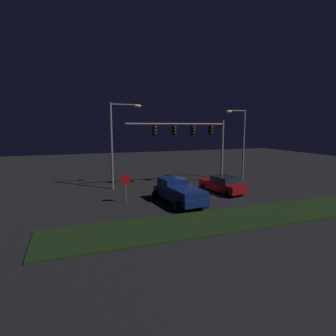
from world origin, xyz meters
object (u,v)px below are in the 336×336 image
object	(u,v)px
street_lamp_left	(118,135)
street_lamp_right	(240,136)
pickup_truck	(178,191)
car_sedan	(223,185)
traffic_signal_gantry	(193,135)
stop_sign	(126,183)

from	to	relation	value
street_lamp_left	street_lamp_right	size ratio (longest dim) A/B	1.05
pickup_truck	car_sedan	size ratio (longest dim) A/B	1.19
pickup_truck	street_lamp_right	distance (m)	12.39
pickup_truck	car_sedan	distance (m)	5.35
street_lamp_right	pickup_truck	bearing A→B (deg)	-146.50
car_sedan	street_lamp_right	world-z (taller)	street_lamp_right
street_lamp_left	traffic_signal_gantry	bearing A→B (deg)	-4.85
pickup_truck	stop_sign	distance (m)	4.07
car_sedan	traffic_signal_gantry	world-z (taller)	traffic_signal_gantry
car_sedan	stop_sign	xyz separation A→B (m)	(-8.79, -0.45, 0.82)
pickup_truck	traffic_signal_gantry	xyz separation A→B (m)	(4.06, 6.09, 4.03)
pickup_truck	car_sedan	world-z (taller)	pickup_truck
traffic_signal_gantry	stop_sign	world-z (taller)	traffic_signal_gantry
street_lamp_left	stop_sign	size ratio (longest dim) A/B	3.59
street_lamp_right	traffic_signal_gantry	bearing A→B (deg)	-175.89
traffic_signal_gantry	stop_sign	size ratio (longest dim) A/B	4.63
pickup_truck	street_lamp_right	world-z (taller)	street_lamp_right
pickup_truck	traffic_signal_gantry	distance (m)	8.35
car_sedan	traffic_signal_gantry	distance (m)	6.10
street_lamp_left	stop_sign	bearing A→B (deg)	-94.78
pickup_truck	stop_sign	size ratio (longest dim) A/B	2.50
traffic_signal_gantry	street_lamp_left	world-z (taller)	street_lamp_left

